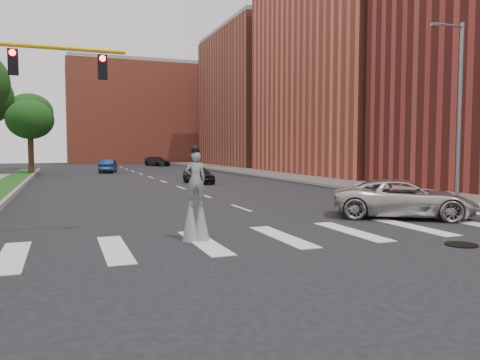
# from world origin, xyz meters

# --- Properties ---
(ground_plane) EXTENTS (160.00, 160.00, 0.00)m
(ground_plane) POSITION_xyz_m (0.00, 0.00, 0.00)
(ground_plane) COLOR black
(ground_plane) RESTS_ON ground
(median_curb) EXTENTS (0.20, 60.00, 0.28)m
(median_curb) POSITION_xyz_m (-10.45, 20.00, 0.14)
(median_curb) COLOR gray
(median_curb) RESTS_ON ground
(sidewalk_right) EXTENTS (5.00, 90.00, 0.18)m
(sidewalk_right) POSITION_xyz_m (12.50, 25.00, 0.09)
(sidewalk_right) COLOR gray
(sidewalk_right) RESTS_ON ground
(manhole) EXTENTS (0.90, 0.90, 0.04)m
(manhole) POSITION_xyz_m (3.00, -2.00, 0.02)
(manhole) COLOR black
(manhole) RESTS_ON ground
(building_mid) EXTENTS (16.00, 22.00, 24.00)m
(building_mid) POSITION_xyz_m (22.00, 30.00, 12.00)
(building_mid) COLOR #C3563D
(building_mid) RESTS_ON ground
(building_far) EXTENTS (16.00, 22.00, 20.00)m
(building_far) POSITION_xyz_m (22.00, 54.00, 10.00)
(building_far) COLOR brown
(building_far) RESTS_ON ground
(building_backdrop) EXTENTS (26.00, 14.00, 18.00)m
(building_backdrop) POSITION_xyz_m (6.00, 78.00, 9.00)
(building_backdrop) COLOR #C3563D
(building_backdrop) RESTS_ON ground
(streetlight) EXTENTS (2.05, 0.20, 9.00)m
(streetlight) POSITION_xyz_m (10.90, 6.00, 4.90)
(streetlight) COLOR slate
(streetlight) RESTS_ON ground
(stilt_performer) EXTENTS (0.83, 0.58, 2.89)m
(stilt_performer) POSITION_xyz_m (-4.00, 1.37, 1.12)
(stilt_performer) COLOR #352215
(stilt_performer) RESTS_ON ground
(suv_crossing) EXTENTS (6.02, 5.11, 1.53)m
(suv_crossing) POSITION_xyz_m (5.10, 3.00, 0.77)
(suv_crossing) COLOR #B4B2AA
(suv_crossing) RESTS_ON ground
(car_near) EXTENTS (1.85, 4.12, 1.38)m
(car_near) POSITION_xyz_m (2.21, 23.22, 0.69)
(car_near) COLOR black
(car_near) RESTS_ON ground
(car_mid) EXTENTS (2.46, 4.71, 1.48)m
(car_mid) POSITION_xyz_m (-2.99, 42.01, 0.74)
(car_mid) COLOR navy
(car_mid) RESTS_ON ground
(car_far) EXTENTS (3.79, 5.25, 1.41)m
(car_far) POSITION_xyz_m (5.62, 58.43, 0.71)
(car_far) COLOR black
(car_far) RESTS_ON ground
(tree_6) EXTENTS (4.60, 4.60, 7.56)m
(tree_6) POSITION_xyz_m (-10.71, 39.15, 5.55)
(tree_6) COLOR #352215
(tree_6) RESTS_ON ground
(tree_7) EXTENTS (5.63, 5.63, 9.56)m
(tree_7) POSITION_xyz_m (-11.48, 52.14, 7.12)
(tree_7) COLOR #352215
(tree_7) RESTS_ON ground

